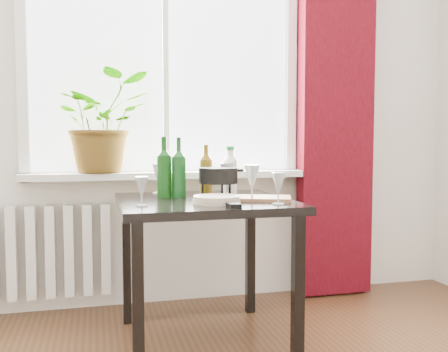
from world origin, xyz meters
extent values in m
cube|color=white|center=(0.00, 2.22, 1.60)|extent=(1.72, 0.08, 1.62)
cube|color=silver|center=(0.00, 2.15, 0.82)|extent=(1.72, 0.20, 0.04)
cube|color=#3C050D|center=(1.12, 2.12, 1.30)|extent=(0.50, 0.12, 2.56)
cube|color=white|center=(-0.75, 2.18, 0.38)|extent=(0.80, 0.10, 0.55)
cube|color=black|center=(0.10, 1.55, 0.72)|extent=(0.85, 0.85, 0.04)
cube|color=black|center=(-0.27, 1.19, 0.35)|extent=(0.05, 0.05, 0.70)
cube|color=black|center=(-0.27, 1.92, 0.35)|extent=(0.05, 0.05, 0.70)
cube|color=black|center=(0.46, 1.19, 0.35)|extent=(0.05, 0.05, 0.70)
cube|color=black|center=(0.46, 1.92, 0.35)|extent=(0.05, 0.05, 0.70)
imported|color=#2E8022|center=(-0.39, 2.17, 1.15)|extent=(0.65, 0.60, 0.60)
cylinder|color=beige|center=(0.12, 1.35, 0.76)|extent=(0.30, 0.30, 0.04)
cube|color=black|center=(0.16, 1.25, 0.75)|extent=(0.06, 0.18, 0.02)
cube|color=#976544|center=(0.36, 1.44, 0.75)|extent=(0.36, 0.29, 0.02)
camera|label=1|loc=(-0.43, -0.91, 1.03)|focal=40.00mm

